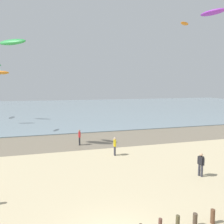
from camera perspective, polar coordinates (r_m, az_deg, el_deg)
The scene contains 10 objects.
wet_sand_strip at distance 26.98m, azimuth -10.62°, elevation -7.33°, with size 120.00×8.11×0.01m, color #7A6D59.
sea at distance 65.49m, azimuth -13.94°, elevation 0.89°, with size 160.00×70.00×0.10m, color gray.
groyne_near at distance 12.78m, azimuth 24.18°, elevation -22.98°, with size 15.51×0.33×0.69m.
person_right_flank at distance 24.99m, azimuth -8.25°, elevation -6.26°, with size 0.24×0.57×1.71m.
person_far_down_beach at distance 21.21m, azimuth 0.71°, elevation -8.54°, with size 0.28×0.56×1.71m.
person_trailing_behind at distance 17.73m, azimuth 21.59°, elevation -12.13°, with size 0.31×0.55×1.71m.
kite_aloft_0 at distance 34.73m, azimuth 24.20°, elevation 22.06°, with size 3.38×1.08×0.54m, color purple.
kite_aloft_1 at distance 45.88m, azimuth -26.45°, elevation 8.92°, with size 3.59×1.15×0.57m, color orange.
kite_aloft_3 at distance 25.39m, azimuth -23.94°, elevation 15.91°, with size 3.25×1.04×0.52m, color green.
kite_aloft_6 at distance 46.03m, azimuth 17.93°, elevation 20.56°, with size 2.37×0.76×0.38m, color orange.
Camera 1 is at (-2.40, -7.99, 6.51)m, focal length 36.05 mm.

